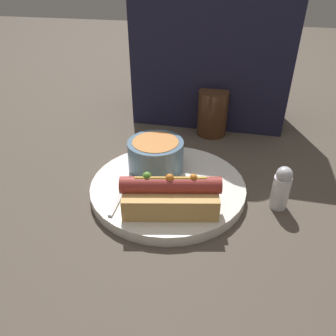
{
  "coord_description": "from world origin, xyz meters",
  "views": [
    {
      "loc": [
        0.11,
        -0.49,
        0.37
      ],
      "look_at": [
        0.0,
        0.0,
        0.05
      ],
      "focal_mm": 35.0,
      "sensor_mm": 36.0,
      "label": 1
    }
  ],
  "objects_px": {
    "salt_shaker": "(281,189)",
    "seated_diner": "(213,44)",
    "hot_dog": "(170,195)",
    "spoon": "(132,173)",
    "drinking_glass": "(212,113)",
    "soup_bowl": "(156,154)"
  },
  "relations": [
    {
      "from": "salt_shaker",
      "to": "seated_diner",
      "type": "xyz_separation_m",
      "value": [
        -0.17,
        0.38,
        0.15
      ]
    },
    {
      "from": "hot_dog",
      "to": "spoon",
      "type": "distance_m",
      "value": 0.13
    },
    {
      "from": "drinking_glass",
      "to": "hot_dog",
      "type": "bearing_deg",
      "value": -95.42
    },
    {
      "from": "salt_shaker",
      "to": "hot_dog",
      "type": "bearing_deg",
      "value": -160.15
    },
    {
      "from": "drinking_glass",
      "to": "salt_shaker",
      "type": "height_order",
      "value": "drinking_glass"
    },
    {
      "from": "hot_dog",
      "to": "seated_diner",
      "type": "relative_size",
      "value": 0.35
    },
    {
      "from": "soup_bowl",
      "to": "salt_shaker",
      "type": "height_order",
      "value": "salt_shaker"
    },
    {
      "from": "drinking_glass",
      "to": "seated_diner",
      "type": "relative_size",
      "value": 0.23
    },
    {
      "from": "hot_dog",
      "to": "soup_bowl",
      "type": "relative_size",
      "value": 1.53
    },
    {
      "from": "hot_dog",
      "to": "seated_diner",
      "type": "xyz_separation_m",
      "value": [
        0.01,
        0.44,
        0.15
      ]
    },
    {
      "from": "hot_dog",
      "to": "seated_diner",
      "type": "height_order",
      "value": "seated_diner"
    },
    {
      "from": "soup_bowl",
      "to": "seated_diner",
      "type": "distance_m",
      "value": 0.36
    },
    {
      "from": "soup_bowl",
      "to": "seated_diner",
      "type": "bearing_deg",
      "value": 78.52
    },
    {
      "from": "soup_bowl",
      "to": "drinking_glass",
      "type": "relative_size",
      "value": 0.99
    },
    {
      "from": "spoon",
      "to": "seated_diner",
      "type": "height_order",
      "value": "seated_diner"
    },
    {
      "from": "salt_shaker",
      "to": "seated_diner",
      "type": "relative_size",
      "value": 0.17
    },
    {
      "from": "soup_bowl",
      "to": "hot_dog",
      "type": "bearing_deg",
      "value": -64.42
    },
    {
      "from": "soup_bowl",
      "to": "spoon",
      "type": "height_order",
      "value": "soup_bowl"
    },
    {
      "from": "hot_dog",
      "to": "soup_bowl",
      "type": "distance_m",
      "value": 0.13
    },
    {
      "from": "salt_shaker",
      "to": "seated_diner",
      "type": "bearing_deg",
      "value": 114.27
    },
    {
      "from": "salt_shaker",
      "to": "spoon",
      "type": "bearing_deg",
      "value": 176.87
    },
    {
      "from": "salt_shaker",
      "to": "seated_diner",
      "type": "distance_m",
      "value": 0.44
    }
  ]
}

